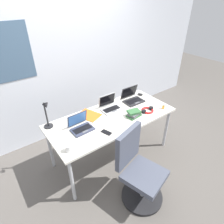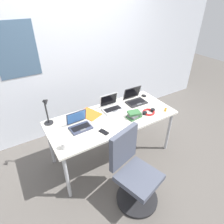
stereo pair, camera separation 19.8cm
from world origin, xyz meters
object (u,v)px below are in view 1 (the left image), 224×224
desk_lamp (47,115)px  laptop_back_right (81,126)px  laptop_front_left (110,107)px  headphones (147,110)px  coffee_mug (69,148)px  paper_folder_center (89,115)px  pill_bottle (163,106)px  office_chair (139,173)px  cell_phone (106,132)px  laptop_near_lamp (132,98)px  book_stack (134,114)px  computer_mouse (140,94)px

desk_lamp → laptop_back_right: (0.32, -0.26, -0.15)m
desk_lamp → laptop_back_right: 0.44m
laptop_front_left → headphones: 0.55m
coffee_mug → paper_folder_center: bearing=42.1°
laptop_front_left → pill_bottle: (0.65, -0.47, -0.00)m
laptop_front_left → headphones: size_ratio=1.38×
coffee_mug → office_chair: office_chair is taller
cell_phone → office_chair: bearing=-95.8°
laptop_front_left → office_chair: office_chair is taller
laptop_near_lamp → paper_folder_center: (-0.77, 0.06, -0.04)m
laptop_back_right → book_stack: 0.76m
laptop_back_right → coffee_mug: size_ratio=2.50×
laptop_near_lamp → office_chair: 1.21m
headphones → coffee_mug: size_ratio=1.89×
laptop_front_left → headphones: (0.41, -0.37, -0.03)m
cell_phone → book_stack: (0.52, 0.07, 0.04)m
desk_lamp → laptop_near_lamp: desk_lamp is taller
book_stack → cell_phone: bearing=-172.3°
desk_lamp → coffee_mug: size_ratio=3.54×
laptop_near_lamp → coffee_mug: size_ratio=2.76×
paper_folder_center → cell_phone: bearing=-93.1°
laptop_near_lamp → computer_mouse: laptop_near_lamp is taller
computer_mouse → office_chair: bearing=-160.5°
cell_phone → headphones: size_ratio=0.64×
laptop_front_left → coffee_mug: 0.98m
book_stack → office_chair: (-0.41, -0.58, -0.38)m
desk_lamp → paper_folder_center: bearing=-5.1°
laptop_back_right → pill_bottle: laptop_back_right is taller
headphones → coffee_mug: (-1.29, -0.07, 0.03)m
coffee_mug → pill_bottle: bearing=-0.9°
laptop_front_left → computer_mouse: size_ratio=3.08×
laptop_back_right → book_stack: laptop_back_right is taller
cell_phone → coffee_mug: bearing=164.2°
headphones → office_chair: size_ratio=0.22×
office_chair → laptop_back_right: bearing=112.9°
desk_lamp → book_stack: (1.05, -0.45, -0.16)m
computer_mouse → headphones: bearing=-148.8°
coffee_mug → office_chair: bearing=-38.4°
laptop_back_right → book_stack: size_ratio=1.35×
cell_phone → pill_bottle: bearing=-20.1°
cell_phone → paper_folder_center: bearing=69.2°
pill_bottle → laptop_near_lamp: bearing=115.5°
headphones → book_stack: 0.26m
laptop_front_left → cell_phone: laptop_front_left is taller
laptop_back_right → headphones: laptop_back_right is taller
laptop_near_lamp → book_stack: laptop_near_lamp is taller
paper_folder_center → laptop_front_left: bearing=-7.4°
desk_lamp → book_stack: desk_lamp is taller
office_chair → desk_lamp: bearing=122.0°
desk_lamp → computer_mouse: bearing=-1.4°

